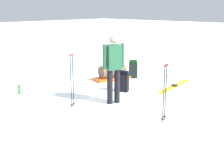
# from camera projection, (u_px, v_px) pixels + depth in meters

# --- Properties ---
(ground_plane) EXTENTS (80.00, 80.00, 0.00)m
(ground_plane) POSITION_uv_depth(u_px,v_px,m) (112.00, 101.00, 6.99)
(ground_plane) COLOR white
(skier_standing) EXTENTS (0.54, 0.32, 1.70)m
(skier_standing) POSITION_uv_depth(u_px,v_px,m) (114.00, 65.00, 6.61)
(skier_standing) COLOR black
(skier_standing) RESTS_ON ground_plane
(ski_pair_near) EXTENTS (1.90, 0.35, 0.05)m
(ski_pair_near) POSITION_uv_depth(u_px,v_px,m) (175.00, 86.00, 8.26)
(ski_pair_near) COLOR gold
(ski_pair_near) RESTS_ON ground_plane
(backpack_large_dark) EXTENTS (0.40, 0.40, 0.58)m
(backpack_large_dark) POSITION_uv_depth(u_px,v_px,m) (133.00, 69.00, 9.28)
(backpack_large_dark) COLOR black
(backpack_large_dark) RESTS_ON ground_plane
(backpack_bright) EXTENTS (0.31, 0.36, 0.59)m
(backpack_bright) POSITION_uv_depth(u_px,v_px,m) (123.00, 82.00, 7.72)
(backpack_bright) COLOR black
(backpack_bright) RESTS_ON ground_plane
(ski_poles_planted_near) EXTENTS (0.21, 0.11, 1.21)m
(ski_poles_planted_near) POSITION_uv_depth(u_px,v_px,m) (165.00, 90.00, 5.60)
(ski_poles_planted_near) COLOR black
(ski_poles_planted_near) RESTS_ON ground_plane
(ski_poles_planted_far) EXTENTS (0.16, 0.10, 1.27)m
(ski_poles_planted_far) POSITION_uv_depth(u_px,v_px,m) (72.00, 78.00, 6.41)
(ski_poles_planted_far) COLOR black
(ski_poles_planted_far) RESTS_ON ground_plane
(gear_sled) EXTENTS (1.29, 0.76, 0.49)m
(gear_sled) POSITION_uv_depth(u_px,v_px,m) (112.00, 73.00, 9.03)
(gear_sled) COLOR #E95817
(gear_sled) RESTS_ON ground_plane
(thermos_bottle) EXTENTS (0.07, 0.07, 0.26)m
(thermos_bottle) POSITION_uv_depth(u_px,v_px,m) (19.00, 89.00, 7.51)
(thermos_bottle) COLOR #247A2A
(thermos_bottle) RESTS_ON ground_plane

